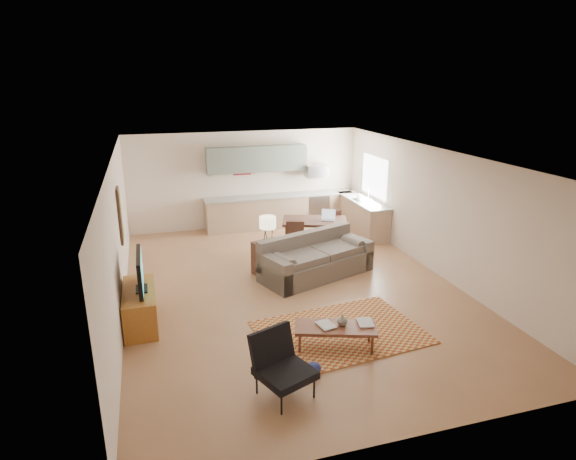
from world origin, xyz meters
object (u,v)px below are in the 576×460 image
object	(u,v)px
sofa	(317,256)
tv_credenza	(140,307)
armchair	(285,367)
dining_table	(314,235)
coffee_table	(335,337)
console_table	(268,258)

from	to	relation	value
sofa	tv_credenza	bearing A→B (deg)	177.40
armchair	tv_credenza	size ratio (longest dim) A/B	0.63
armchair	dining_table	world-z (taller)	armchair
coffee_table	tv_credenza	world-z (taller)	tv_credenza
coffee_table	armchair	distance (m)	1.46
sofa	armchair	bearing A→B (deg)	-135.46
console_table	dining_table	distance (m)	1.83
armchair	console_table	distance (m)	4.27
sofa	dining_table	size ratio (longest dim) A/B	1.66
coffee_table	armchair	xyz separation A→B (m)	(-1.09, -0.93, 0.25)
tv_credenza	sofa	bearing A→B (deg)	17.35
dining_table	sofa	bearing A→B (deg)	-89.00
sofa	coffee_table	size ratio (longest dim) A/B	2.00
tv_credenza	dining_table	distance (m)	4.93
sofa	armchair	world-z (taller)	sofa
sofa	coffee_table	xyz separation A→B (m)	(-0.70, -2.83, -0.25)
sofa	console_table	xyz separation A→B (m)	(-0.97, 0.43, -0.08)
tv_credenza	armchair	bearing A→B (deg)	-54.76
console_table	dining_table	bearing A→B (deg)	20.02
sofa	armchair	size ratio (longest dim) A/B	2.91
tv_credenza	console_table	distance (m)	3.11
armchair	tv_credenza	xyz separation A→B (m)	(-1.85, 2.62, -0.12)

